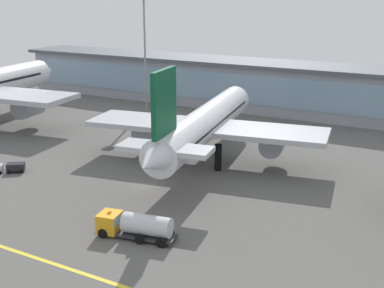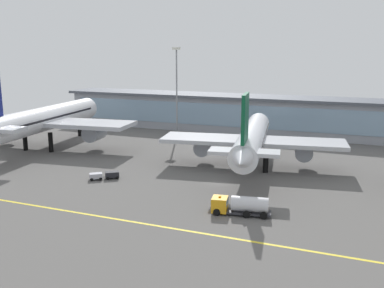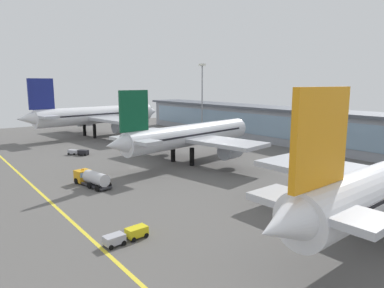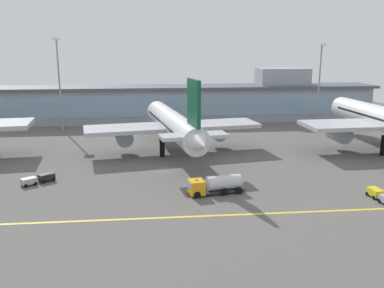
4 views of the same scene
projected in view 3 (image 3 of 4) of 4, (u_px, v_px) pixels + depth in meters
The scene contains 9 objects.
ground_plane at pixel (135, 167), 78.91m from camera, with size 190.40×190.40×0.00m, color #5B5956.
taxiway_centreline_stripe at pixel (31, 184), 65.69m from camera, with size 152.32×0.50×0.01m, color yellow.
terminal_building at pixel (292, 125), 108.78m from camera, with size 139.00×14.00×16.35m.
airliner_near_left at pixel (97, 115), 124.66m from camera, with size 47.02×54.56×20.29m.
airliner_near_right at pixel (190, 136), 83.78m from camera, with size 39.30×47.25×17.44m.
fuel_tanker_truck at pixel (91, 178), 64.61m from camera, with size 9.33×4.29×2.90m.
baggage_tug_near at pixel (79, 152), 92.52m from camera, with size 5.38×4.63×1.40m.
service_truck_far at pixel (127, 235), 41.96m from camera, with size 2.07×5.69×1.40m.
apron_light_mast_centre at pixel (202, 90), 122.06m from camera, with size 1.80×1.80×25.42m.
Camera 3 is at (68.75, -36.62, 18.83)m, focal length 32.67 mm.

